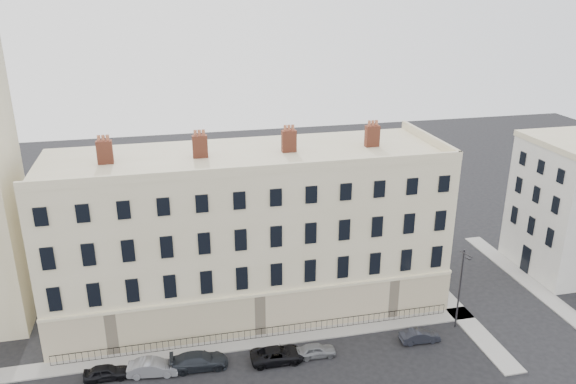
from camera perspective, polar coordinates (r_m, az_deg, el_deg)
name	(u,v)px	position (r m, az deg, el deg)	size (l,w,h in m)	color
ground	(346,367)	(48.21, 5.89, -17.26)	(160.00, 160.00, 0.00)	black
terrace	(248,231)	(53.12, -4.08, -3.97)	(36.22, 12.22, 17.00)	beige
adjacent_building	(575,208)	(66.89, 27.16, -1.49)	(10.00, 10.00, 14.00)	white
pavement_terrace	(217,347)	(50.43, -7.26, -15.33)	(48.00, 2.00, 0.12)	gray
pavement_east_return	(445,297)	(58.90, 15.62, -10.28)	(2.00, 24.00, 0.12)	gray
pavement_adjacent	(521,277)	(65.35, 22.63, -7.96)	(2.00, 20.00, 0.12)	gray
railings	(261,333)	(50.87, -2.71, -14.13)	(35.00, 0.04, 0.96)	black
car_a	(106,372)	(48.67, -17.99, -17.02)	(1.40, 3.48, 1.19)	black
car_b	(153,367)	(48.08, -13.56, -16.93)	(1.40, 4.01, 1.32)	slate
car_c	(199,361)	(48.05, -9.02, -16.56)	(1.90, 4.67, 1.35)	#1F2329
car_d	(277,355)	(48.22, -1.08, -16.20)	(2.07, 4.50, 1.25)	black
car_e	(316,350)	(48.85, 2.86, -15.76)	(1.34, 3.34, 1.14)	slate
car_f	(420,336)	(51.73, 13.23, -14.04)	(1.22, 3.51, 1.16)	black
streetlamp	(460,286)	(52.55, 17.11, -9.07)	(0.60, 1.65, 7.79)	#2B2A2F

